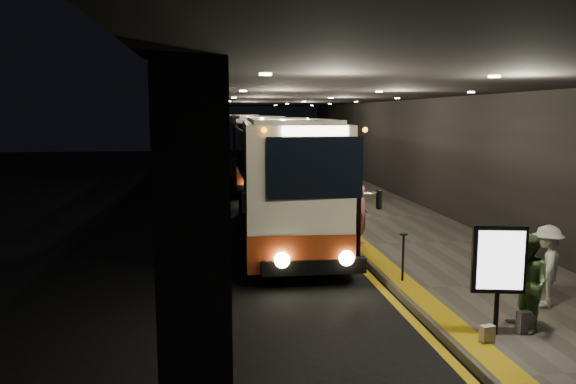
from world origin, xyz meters
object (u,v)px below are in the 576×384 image
coach_third (239,141)px  stanchion_post (403,258)px  passenger_boarding (361,215)px  coach_second (253,153)px  bag_polka (525,322)px  passenger_waiting_white (547,266)px  passenger_waiting_green (526,283)px  bag_plain (487,334)px  coach_main (282,182)px  info_sign (499,262)px

coach_third → stanchion_post: (2.07, -31.95, -1.08)m
passenger_boarding → stanchion_post: (0.03, -3.46, -0.32)m
coach_third → coach_second: bearing=-90.4°
bag_polka → passenger_waiting_white: bearing=47.3°
coach_second → passenger_waiting_green: size_ratio=6.85×
passenger_waiting_green → passenger_waiting_white: size_ratio=1.06×
passenger_waiting_green → bag_polka: bearing=-19.2°
coach_third → bag_plain: coach_third is taller
coach_main → passenger_boarding: (1.94, -2.24, -0.71)m
coach_main → bag_polka: (3.05, -8.81, -1.38)m
coach_main → passenger_boarding: bearing=-46.4°
coach_main → info_sign: coach_main is taller
coach_second → bag_plain: bearing=-84.8°
passenger_waiting_white → coach_main: bearing=-112.8°
passenger_waiting_green → stanchion_post: size_ratio=1.58×
coach_main → coach_third: bearing=93.0°
passenger_waiting_green → stanchion_post: passenger_waiting_green is taller
stanchion_post → info_sign: bearing=-80.2°
coach_third → coach_main: bearing=-90.8°
passenger_waiting_white → bag_plain: bearing=-13.6°
bag_plain → passenger_waiting_white: bearing=37.8°
coach_main → stanchion_post: coach_main is taller
passenger_waiting_white → info_sign: size_ratio=0.85×
info_sign → stanchion_post: info_sign is taller
passenger_boarding → passenger_waiting_white: (2.21, -5.38, -0.06)m
passenger_waiting_green → coach_third: bearing=177.5°
coach_second → passenger_waiting_white: (4.11, -20.67, -0.79)m
coach_second → info_sign: bearing=-84.0°
bag_polka → stanchion_post: 3.31m
passenger_boarding → info_sign: size_ratio=0.92×
passenger_boarding → bag_polka: bearing=-152.9°
stanchion_post → bag_polka: bearing=-70.9°
coach_third → passenger_waiting_green: (3.16, -34.99, -0.77)m
passenger_waiting_white → info_sign: (-1.64, -1.21, 0.46)m
bag_plain → coach_second: bearing=95.6°
coach_third → passenger_boarding: coach_third is taller
passenger_waiting_green → bag_plain: 1.17m
passenger_waiting_green → bag_plain: size_ratio=5.91×
coach_third → stanchion_post: coach_third is taller
coach_third → bag_polka: coach_third is taller
coach_third → stanchion_post: size_ratio=11.05×
coach_second → passenger_waiting_green: (3.02, -21.79, -0.74)m
bag_polka → bag_plain: 0.90m
coach_main → coach_third: 26.24m
coach_third → info_sign: (2.61, -35.07, -0.36)m
info_sign → stanchion_post: (-0.54, 3.12, -0.72)m
passenger_waiting_white → info_sign: info_sign is taller
passenger_waiting_green → info_sign: (-0.55, -0.08, 0.41)m
passenger_boarding → passenger_waiting_green: size_ratio=1.02×
coach_third → passenger_boarding: bearing=-86.9°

